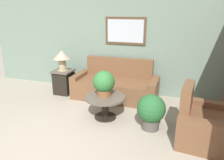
{
  "coord_description": "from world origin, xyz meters",
  "views": [
    {
      "loc": [
        1.79,
        -2.47,
        2.18
      ],
      "look_at": [
        0.29,
        2.04,
        0.63
      ],
      "focal_mm": 35.0,
      "sensor_mm": 36.0,
      "label": 1
    }
  ],
  "objects_px": {
    "couch_main": "(116,86)",
    "potted_plant_floor": "(151,111)",
    "side_table": "(64,82)",
    "coffee_table": "(105,102)",
    "table_lamp": "(62,57)",
    "potted_plant_on_table": "(104,83)",
    "armchair": "(204,124)"
  },
  "relations": [
    {
      "from": "side_table",
      "to": "potted_plant_floor",
      "type": "xyz_separation_m",
      "value": [
        2.51,
        -1.11,
        0.05
      ]
    },
    {
      "from": "side_table",
      "to": "coffee_table",
      "type": "bearing_deg",
      "value": -32.1
    },
    {
      "from": "table_lamp",
      "to": "side_table",
      "type": "bearing_deg",
      "value": -63.43
    },
    {
      "from": "armchair",
      "to": "potted_plant_floor",
      "type": "xyz_separation_m",
      "value": [
        -0.92,
        0.12,
        0.07
      ]
    },
    {
      "from": "couch_main",
      "to": "armchair",
      "type": "relative_size",
      "value": 1.91
    },
    {
      "from": "coffee_table",
      "to": "couch_main",
      "type": "bearing_deg",
      "value": 96.33
    },
    {
      "from": "couch_main",
      "to": "side_table",
      "type": "xyz_separation_m",
      "value": [
        -1.42,
        -0.14,
        0.01
      ]
    },
    {
      "from": "side_table",
      "to": "potted_plant_on_table",
      "type": "xyz_separation_m",
      "value": [
        1.5,
        -0.91,
        0.42
      ]
    },
    {
      "from": "couch_main",
      "to": "armchair",
      "type": "height_order",
      "value": "same"
    },
    {
      "from": "coffee_table",
      "to": "potted_plant_floor",
      "type": "bearing_deg",
      "value": -8.4
    },
    {
      "from": "couch_main",
      "to": "armchair",
      "type": "xyz_separation_m",
      "value": [
        2.01,
        -1.37,
        -0.0
      ]
    },
    {
      "from": "armchair",
      "to": "coffee_table",
      "type": "xyz_separation_m",
      "value": [
        -1.88,
        0.26,
        0.04
      ]
    },
    {
      "from": "couch_main",
      "to": "potted_plant_on_table",
      "type": "distance_m",
      "value": 1.14
    },
    {
      "from": "couch_main",
      "to": "potted_plant_floor",
      "type": "bearing_deg",
      "value": -48.97
    },
    {
      "from": "potted_plant_on_table",
      "to": "couch_main",
      "type": "bearing_deg",
      "value": 94.28
    },
    {
      "from": "potted_plant_on_table",
      "to": "potted_plant_floor",
      "type": "relative_size",
      "value": 0.76
    },
    {
      "from": "table_lamp",
      "to": "potted_plant_floor",
      "type": "xyz_separation_m",
      "value": [
        2.51,
        -1.11,
        -0.63
      ]
    },
    {
      "from": "table_lamp",
      "to": "potted_plant_floor",
      "type": "bearing_deg",
      "value": -23.86
    },
    {
      "from": "armchair",
      "to": "coffee_table",
      "type": "height_order",
      "value": "armchair"
    },
    {
      "from": "table_lamp",
      "to": "potted_plant_on_table",
      "type": "height_order",
      "value": "table_lamp"
    },
    {
      "from": "couch_main",
      "to": "side_table",
      "type": "bearing_deg",
      "value": -174.21
    },
    {
      "from": "couch_main",
      "to": "table_lamp",
      "type": "distance_m",
      "value": 1.58
    },
    {
      "from": "couch_main",
      "to": "potted_plant_on_table",
      "type": "bearing_deg",
      "value": -85.72
    },
    {
      "from": "armchair",
      "to": "coffee_table",
      "type": "distance_m",
      "value": 1.9
    },
    {
      "from": "table_lamp",
      "to": "potted_plant_floor",
      "type": "distance_m",
      "value": 2.81
    },
    {
      "from": "side_table",
      "to": "potted_plant_floor",
      "type": "height_order",
      "value": "potted_plant_floor"
    },
    {
      "from": "potted_plant_floor",
      "to": "potted_plant_on_table",
      "type": "bearing_deg",
      "value": 169.01
    },
    {
      "from": "armchair",
      "to": "coffee_table",
      "type": "relative_size",
      "value": 1.34
    },
    {
      "from": "armchair",
      "to": "table_lamp",
      "type": "distance_m",
      "value": 3.7
    },
    {
      "from": "coffee_table",
      "to": "potted_plant_on_table",
      "type": "bearing_deg",
      "value": 129.43
    },
    {
      "from": "side_table",
      "to": "table_lamp",
      "type": "bearing_deg",
      "value": 116.57
    },
    {
      "from": "coffee_table",
      "to": "table_lamp",
      "type": "height_order",
      "value": "table_lamp"
    }
  ]
}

